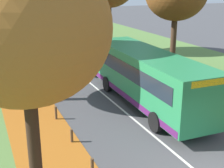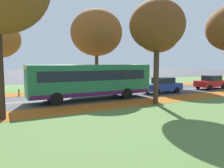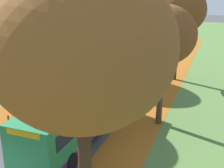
# 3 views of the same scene
# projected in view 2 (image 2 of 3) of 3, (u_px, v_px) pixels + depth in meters

# --- Properties ---
(grass_verge_left) EXTENTS (12.00, 90.00, 0.01)m
(grass_verge_left) POSITION_uv_depth(u_px,v_px,m) (137.00, 83.00, 33.92)
(grass_verge_left) COLOR #517538
(grass_verge_left) RESTS_ON ground
(leaf_litter_left) EXTENTS (2.80, 60.00, 0.00)m
(leaf_litter_left) POSITION_uv_depth(u_px,v_px,m) (118.00, 88.00, 27.06)
(leaf_litter_left) COLOR #9E5619
(leaf_litter_left) RESTS_ON grass_verge_left
(leaf_litter_right) EXTENTS (2.80, 60.00, 0.00)m
(leaf_litter_right) POSITION_uv_depth(u_px,v_px,m) (170.00, 99.00, 19.00)
(leaf_litter_right) COLOR #9E5619
(leaf_litter_right) RESTS_ON grass_verge_right
(road_centre_line) EXTENTS (0.12, 80.00, 0.01)m
(road_centre_line) POSITION_uv_depth(u_px,v_px,m) (181.00, 89.00, 25.87)
(road_centre_line) COLOR silver
(road_centre_line) RESTS_ON ground
(tree_left_near) EXTENTS (6.04, 6.04, 9.38)m
(tree_left_near) POSITION_uv_depth(u_px,v_px,m) (96.00, 33.00, 25.56)
(tree_left_near) COLOR #422D1E
(tree_left_near) RESTS_ON ground
(tree_left_mid) EXTENTS (5.82, 5.82, 9.76)m
(tree_left_mid) POSITION_uv_depth(u_px,v_px,m) (158.00, 34.00, 29.91)
(tree_left_mid) COLOR black
(tree_left_mid) RESTS_ON ground
(tree_right_near) EXTENTS (4.14, 4.14, 7.81)m
(tree_right_near) POSITION_uv_depth(u_px,v_px,m) (157.00, 26.00, 16.24)
(tree_right_near) COLOR #422D1E
(tree_right_near) RESTS_ON ground
(bollard_third) EXTENTS (0.12, 0.12, 0.65)m
(bollard_third) POSITION_uv_depth(u_px,v_px,m) (19.00, 93.00, 20.69)
(bollard_third) COLOR #4C3823
(bollard_third) RESTS_ON ground
(bollard_fourth) EXTENTS (0.12, 0.12, 0.60)m
(bollard_fourth) POSITION_uv_depth(u_px,v_px,m) (47.00, 91.00, 21.91)
(bollard_fourth) COLOR #4C3823
(bollard_fourth) RESTS_ON ground
(bollard_fifth) EXTENTS (0.12, 0.12, 0.68)m
(bollard_fifth) POSITION_uv_depth(u_px,v_px,m) (72.00, 89.00, 23.18)
(bollard_fifth) COLOR #4C3823
(bollard_fifth) RESTS_ON ground
(bollard_sixth) EXTENTS (0.12, 0.12, 0.66)m
(bollard_sixth) POSITION_uv_depth(u_px,v_px,m) (95.00, 88.00, 24.36)
(bollard_sixth) COLOR #4C3823
(bollard_sixth) RESTS_ON ground
(bus) EXTENTS (2.84, 10.46, 2.98)m
(bus) POSITION_uv_depth(u_px,v_px,m) (91.00, 80.00, 18.56)
(bus) COLOR #237A47
(bus) RESTS_ON ground
(car_blue_lead) EXTENTS (1.84, 4.23, 1.62)m
(car_blue_lead) POSITION_uv_depth(u_px,v_px,m) (162.00, 85.00, 22.76)
(car_blue_lead) COLOR #233D9E
(car_blue_lead) RESTS_ON ground
(car_red_following) EXTENTS (1.93, 4.27, 1.62)m
(car_red_following) POSITION_uv_depth(u_px,v_px,m) (211.00, 82.00, 26.38)
(car_red_following) COLOR #B21919
(car_red_following) RESTS_ON ground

